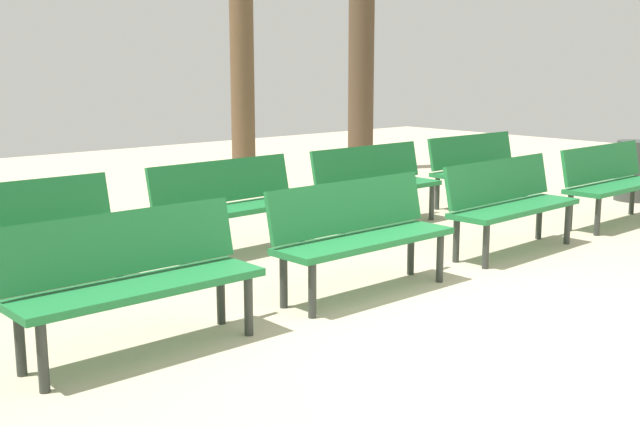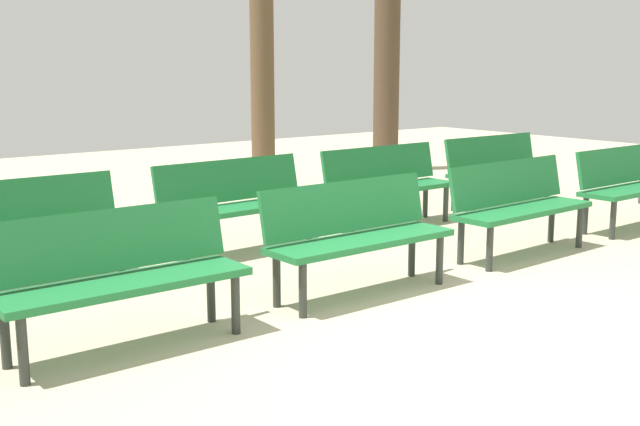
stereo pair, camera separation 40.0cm
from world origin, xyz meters
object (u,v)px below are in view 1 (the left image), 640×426
at_px(bench_r1_c2, 230,200).
at_px(tree_1, 242,67).
at_px(bench_r1_c1, 21,231).
at_px(bench_r0_c2, 360,230).
at_px(bench_r0_c1, 134,273).
at_px(bench_r0_c4, 611,179).
at_px(bench_r0_c3, 509,200).
at_px(bench_r1_c4, 479,165).
at_px(trash_bin, 635,171).
at_px(bench_r1_c3, 375,180).
at_px(tree_0, 361,66).

height_order(bench_r1_c2, tree_1, tree_1).
relative_size(bench_r1_c1, tree_1, 0.46).
bearing_deg(bench_r0_c2, bench_r1_c2, 89.25).
relative_size(bench_r0_c1, bench_r0_c4, 1.00).
bearing_deg(tree_1, bench_r0_c3, -91.20).
xyz_separation_m(bench_r0_c1, tree_1, (4.07, 4.42, 1.22)).
relative_size(bench_r1_c4, trash_bin, 2.05).
relative_size(bench_r0_c2, bench_r1_c1, 1.00).
height_order(bench_r0_c3, bench_r1_c4, same).
height_order(bench_r0_c3, bench_r1_c1, same).
bearing_deg(bench_r1_c2, bench_r0_c2, -92.59).
xyz_separation_m(bench_r0_c4, bench_r1_c2, (-4.00, 1.68, 0.00)).
xyz_separation_m(bench_r1_c4, tree_1, (-1.80, 2.58, 1.22)).
bearing_deg(trash_bin, bench_r1_c1, 172.01).
bearing_deg(bench_r1_c1, bench_r1_c3, 0.42).
bearing_deg(bench_r1_c1, bench_r0_c3, -22.87).
height_order(bench_r1_c3, tree_1, tree_1).
relative_size(bench_r0_c1, bench_r1_c1, 1.00).
bearing_deg(trash_bin, bench_r0_c1, -175.17).
height_order(bench_r1_c2, tree_0, tree_0).
relative_size(bench_r1_c2, trash_bin, 2.07).
relative_size(bench_r1_c4, tree_0, 0.47).
xyz_separation_m(bench_r0_c3, trash_bin, (3.63, 0.60, -0.11)).
bearing_deg(bench_r1_c3, tree_0, 46.94).
height_order(bench_r0_c2, bench_r1_c3, same).
xyz_separation_m(bench_r0_c3, bench_r1_c2, (-2.01, 1.72, 0.00)).
xyz_separation_m(bench_r1_c1, trash_bin, (7.65, -1.07, -0.11)).
relative_size(bench_r0_c4, trash_bin, 2.06).
distance_m(bench_r1_c2, bench_r1_c4, 3.91).
relative_size(tree_1, trash_bin, 4.41).
xyz_separation_m(bench_r0_c3, tree_1, (0.09, 4.38, 1.22)).
relative_size(bench_r0_c2, bench_r1_c3, 1.00).
relative_size(bench_r1_c1, bench_r1_c4, 1.00).
distance_m(bench_r1_c2, tree_0, 6.23).
distance_m(bench_r0_c2, bench_r1_c2, 1.76).
bearing_deg(bench_r1_c1, bench_r0_c2, -41.00).
bearing_deg(trash_bin, tree_0, 97.16).
bearing_deg(bench_r0_c2, bench_r1_c1, 138.98).
xyz_separation_m(bench_r1_c3, tree_1, (0.16, 2.66, 1.22)).
height_order(bench_r0_c1, bench_r1_c4, same).
bearing_deg(bench_r0_c2, tree_1, 64.10).
relative_size(bench_r0_c3, bench_r1_c1, 1.01).
height_order(bench_r0_c1, tree_0, tree_0).
xyz_separation_m(tree_0, trash_bin, (0.57, -4.54, -1.32)).
xyz_separation_m(tree_0, tree_1, (-2.97, -0.76, 0.01)).
xyz_separation_m(bench_r0_c1, bench_r1_c4, (5.88, 1.84, 0.00)).
bearing_deg(bench_r0_c3, tree_0, 57.11).
xyz_separation_m(bench_r1_c3, bench_r1_c4, (1.96, 0.08, 0.00)).
bearing_deg(bench_r0_c4, bench_r0_c3, -179.77).
bearing_deg(bench_r1_c4, bench_r0_c4, -86.82).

